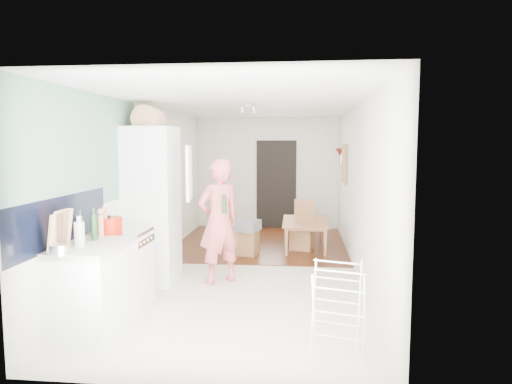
% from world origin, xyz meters
% --- Properties ---
extents(room_shell, '(3.20, 7.00, 2.50)m').
position_xyz_m(room_shell, '(0.00, 0.00, 1.25)').
color(room_shell, white).
rests_on(room_shell, ground).
extents(floor, '(3.20, 7.00, 0.01)m').
position_xyz_m(floor, '(0.00, 0.00, 0.00)').
color(floor, beige).
rests_on(floor, ground).
extents(wood_floor_overlay, '(3.20, 3.30, 0.01)m').
position_xyz_m(wood_floor_overlay, '(0.00, 1.85, 0.01)').
color(wood_floor_overlay, '#552D0E').
rests_on(wood_floor_overlay, room_shell).
extents(sage_wall_panel, '(0.02, 3.00, 1.30)m').
position_xyz_m(sage_wall_panel, '(-1.59, -2.00, 1.85)').
color(sage_wall_panel, slate).
rests_on(sage_wall_panel, room_shell).
extents(tile_splashback, '(0.02, 1.90, 0.50)m').
position_xyz_m(tile_splashback, '(-1.59, -2.55, 1.15)').
color(tile_splashback, black).
rests_on(tile_splashback, room_shell).
extents(doorway_recess, '(0.90, 0.04, 2.00)m').
position_xyz_m(doorway_recess, '(0.20, 3.48, 1.00)').
color(doorway_recess, black).
rests_on(doorway_recess, room_shell).
extents(base_cabinet, '(0.60, 0.90, 0.86)m').
position_xyz_m(base_cabinet, '(-1.30, -2.55, 0.43)').
color(base_cabinet, white).
rests_on(base_cabinet, room_shell).
extents(worktop, '(0.62, 0.92, 0.06)m').
position_xyz_m(worktop, '(-1.30, -2.55, 0.89)').
color(worktop, beige).
rests_on(worktop, room_shell).
extents(range_cooker, '(0.60, 0.60, 0.88)m').
position_xyz_m(range_cooker, '(-1.30, -1.80, 0.44)').
color(range_cooker, white).
rests_on(range_cooker, room_shell).
extents(cooker_top, '(0.60, 0.60, 0.04)m').
position_xyz_m(cooker_top, '(-1.30, -1.80, 0.90)').
color(cooker_top, silver).
rests_on(cooker_top, room_shell).
extents(fridge_housing, '(0.66, 0.66, 2.15)m').
position_xyz_m(fridge_housing, '(-1.27, -0.78, 1.07)').
color(fridge_housing, white).
rests_on(fridge_housing, room_shell).
extents(fridge_door, '(0.14, 0.56, 0.70)m').
position_xyz_m(fridge_door, '(-0.66, -1.08, 1.55)').
color(fridge_door, white).
rests_on(fridge_door, room_shell).
extents(fridge_interior, '(0.02, 0.52, 0.66)m').
position_xyz_m(fridge_interior, '(-0.96, -0.78, 1.55)').
color(fridge_interior, white).
rests_on(fridge_interior, room_shell).
extents(pinboard, '(0.03, 0.90, 0.70)m').
position_xyz_m(pinboard, '(1.58, 1.90, 1.55)').
color(pinboard, tan).
rests_on(pinboard, room_shell).
extents(pinboard_frame, '(0.00, 0.94, 0.74)m').
position_xyz_m(pinboard_frame, '(1.57, 1.90, 1.55)').
color(pinboard_frame, '#93563B').
rests_on(pinboard_frame, room_shell).
extents(wall_sconce, '(0.18, 0.18, 0.16)m').
position_xyz_m(wall_sconce, '(1.54, 2.55, 1.75)').
color(wall_sconce, maroon).
rests_on(wall_sconce, room_shell).
extents(person, '(0.88, 0.85, 2.03)m').
position_xyz_m(person, '(-0.34, -0.73, 1.01)').
color(person, '#DC5E5D').
rests_on(person, floor).
extents(dining_table, '(0.71, 1.24, 0.43)m').
position_xyz_m(dining_table, '(0.87, 1.51, 0.22)').
color(dining_table, '#93563B').
rests_on(dining_table, floor).
extents(dining_chair, '(0.46, 0.46, 0.90)m').
position_xyz_m(dining_chair, '(0.80, 1.36, 0.45)').
color(dining_chair, '#93563B').
rests_on(dining_chair, floor).
extents(stool, '(0.38, 0.38, 0.43)m').
position_xyz_m(stool, '(-0.14, 0.84, 0.22)').
color(stool, '#93563B').
rests_on(stool, floor).
extents(grey_drape, '(0.50, 0.50, 0.18)m').
position_xyz_m(grey_drape, '(-0.15, 0.83, 0.52)').
color(grey_drape, gray).
rests_on(grey_drape, stool).
extents(drying_rack, '(0.53, 0.50, 0.86)m').
position_xyz_m(drying_rack, '(1.12, -2.86, 0.43)').
color(drying_rack, white).
rests_on(drying_rack, floor).
extents(bread_bin, '(0.44, 0.42, 0.20)m').
position_xyz_m(bread_bin, '(-1.30, -0.75, 2.25)').
color(bread_bin, tan).
rests_on(bread_bin, fridge_housing).
extents(red_casserole, '(0.33, 0.33, 0.18)m').
position_xyz_m(red_casserole, '(-1.35, -1.99, 1.01)').
color(red_casserole, red).
rests_on(red_casserole, cooker_top).
extents(steel_pan, '(0.22, 0.22, 0.10)m').
position_xyz_m(steel_pan, '(-1.39, -2.98, 0.97)').
color(steel_pan, silver).
rests_on(steel_pan, worktop).
extents(held_bottle, '(0.05, 0.05, 0.25)m').
position_xyz_m(held_bottle, '(-0.24, -0.88, 1.12)').
color(held_bottle, '#1E4221').
rests_on(held_bottle, person).
extents(bottle_a, '(0.07, 0.07, 0.28)m').
position_xyz_m(bottle_a, '(-1.35, -2.36, 1.06)').
color(bottle_a, '#1E4221').
rests_on(bottle_a, worktop).
extents(bottle_b, '(0.07, 0.07, 0.27)m').
position_xyz_m(bottle_b, '(-1.44, -2.47, 1.05)').
color(bottle_b, '#1E4221').
rests_on(bottle_b, worktop).
extents(bottle_c, '(0.11, 0.11, 0.24)m').
position_xyz_m(bottle_c, '(-1.36, -2.65, 1.04)').
color(bottle_c, beige).
rests_on(bottle_c, worktop).
extents(pepper_mill_front, '(0.07, 0.07, 0.24)m').
position_xyz_m(pepper_mill_front, '(-1.39, -2.02, 1.04)').
color(pepper_mill_front, tan).
rests_on(pepper_mill_front, worktop).
extents(pepper_mill_back, '(0.07, 0.07, 0.24)m').
position_xyz_m(pepper_mill_back, '(-1.36, -2.18, 1.04)').
color(pepper_mill_back, tan).
rests_on(pepper_mill_back, worktop).
extents(chopping_boards, '(0.12, 0.29, 0.39)m').
position_xyz_m(chopping_boards, '(-1.43, -2.88, 1.12)').
color(chopping_boards, tan).
rests_on(chopping_boards, worktop).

